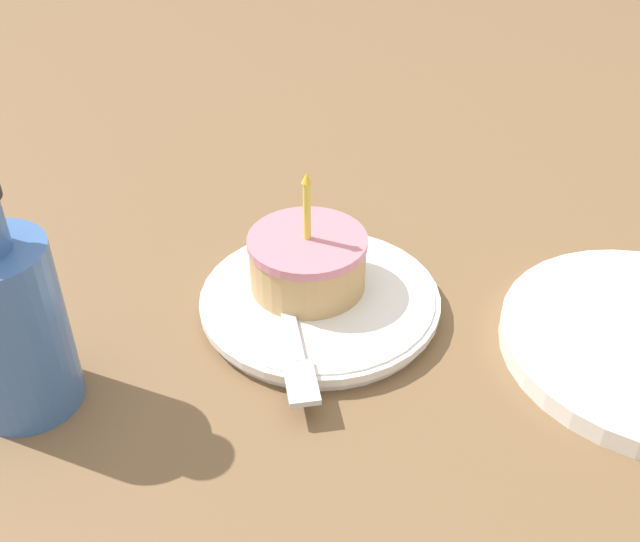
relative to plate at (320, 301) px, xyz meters
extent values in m
cube|color=brown|center=(0.02, 0.02, -0.03)|extent=(2.40, 2.40, 0.04)
cylinder|color=white|center=(0.00, 0.00, 0.00)|extent=(0.20, 0.20, 0.02)
cylinder|color=white|center=(0.00, 0.00, 0.00)|extent=(0.21, 0.21, 0.01)
cylinder|color=tan|center=(0.01, -0.01, 0.03)|extent=(0.10, 0.10, 0.04)
cylinder|color=#D17A8C|center=(0.01, -0.01, 0.05)|extent=(0.10, 0.10, 0.01)
cylinder|color=#EAD84C|center=(0.01, -0.01, 0.09)|extent=(0.01, 0.01, 0.05)
cone|color=yellow|center=(0.01, -0.01, 0.12)|extent=(0.01, 0.01, 0.01)
cube|color=silver|center=(0.02, 0.04, 0.01)|extent=(0.06, 0.12, 0.00)
cube|color=silver|center=(-0.01, 0.11, 0.01)|extent=(0.04, 0.05, 0.00)
cylinder|color=#3F66A5|center=(0.20, 0.16, 0.06)|extent=(0.08, 0.08, 0.14)
camera|label=1|loc=(-0.12, 0.51, 0.41)|focal=42.00mm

